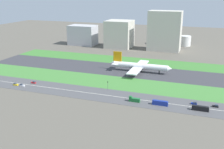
# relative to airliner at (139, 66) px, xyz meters

# --- Properties ---
(ground_plane) EXTENTS (800.00, 800.00, 0.00)m
(ground_plane) POSITION_rel_airliner_xyz_m (-28.47, -0.00, -6.23)
(ground_plane) COLOR #5B564C
(runway) EXTENTS (280.00, 46.00, 0.10)m
(runway) POSITION_rel_airliner_xyz_m (-28.47, -0.00, -6.18)
(runway) COLOR #38383D
(runway) RESTS_ON ground_plane
(grass_median_north) EXTENTS (280.00, 36.00, 0.10)m
(grass_median_north) POSITION_rel_airliner_xyz_m (-28.47, 41.00, -6.18)
(grass_median_north) COLOR #3D7A33
(grass_median_north) RESTS_ON ground_plane
(grass_median_south) EXTENTS (280.00, 36.00, 0.10)m
(grass_median_south) POSITION_rel_airliner_xyz_m (-28.47, -41.00, -6.18)
(grass_median_south) COLOR #427F38
(grass_median_south) RESTS_ON ground_plane
(highway) EXTENTS (280.00, 28.00, 0.10)m
(highway) POSITION_rel_airliner_xyz_m (-28.47, -73.00, -6.18)
(highway) COLOR #4C4C4F
(highway) RESTS_ON ground_plane
(highway_centerline) EXTENTS (266.00, 0.50, 0.01)m
(highway_centerline) POSITION_rel_airliner_xyz_m (-28.47, -73.00, -6.13)
(highway_centerline) COLOR silver
(highway_centerline) RESTS_ON highway
(airliner) EXTENTS (65.00, 56.00, 19.70)m
(airliner) POSITION_rel_airliner_xyz_m (0.00, 0.00, 0.00)
(airliner) COLOR white
(airliner) RESTS_ON runway
(truck_0) EXTENTS (8.40, 2.50, 4.00)m
(truck_0) POSITION_rel_airliner_xyz_m (16.31, -78.00, -4.56)
(truck_0) COLOR #19662D
(truck_0) RESTS_ON highway
(car_1) EXTENTS (4.40, 1.80, 2.00)m
(car_1) POSITION_rel_airliner_xyz_m (-80.79, -68.00, -5.31)
(car_1) COLOR #B2191E
(car_1) RESTS_ON highway
(car_4) EXTENTS (4.40, 1.80, 2.00)m
(car_4) POSITION_rel_airliner_xyz_m (74.37, -68.00, -5.31)
(car_4) COLOR black
(car_4) RESTS_ON highway
(car_0) EXTENTS (4.40, 1.80, 2.00)m
(car_0) POSITION_rel_airliner_xyz_m (-85.73, -78.00, -5.31)
(car_0) COLOR silver
(car_0) RESTS_ON highway
(car_3) EXTENTS (4.40, 1.80, 2.00)m
(car_3) POSITION_rel_airliner_xyz_m (-92.68, -78.00, -5.31)
(car_3) COLOR yellow
(car_3) RESTS_ON highway
(bus_1) EXTENTS (11.60, 2.50, 3.50)m
(bus_1) POSITION_rel_airliner_xyz_m (64.17, -78.00, -4.41)
(bus_1) COLOR black
(bus_1) RESTS_ON highway
(bus_0) EXTENTS (11.60, 2.50, 3.50)m
(bus_0) POSITION_rel_airliner_xyz_m (35.94, -78.00, -4.41)
(bus_0) COLOR navy
(bus_0) RESTS_ON highway
(car_2) EXTENTS (4.40, 1.80, 2.00)m
(car_2) POSITION_rel_airliner_xyz_m (59.52, -68.00, -5.31)
(car_2) COLOR navy
(car_2) RESTS_ON highway
(traffic_light) EXTENTS (0.36, 0.50, 7.20)m
(traffic_light) POSITION_rel_airliner_xyz_m (-11.83, -60.01, -1.94)
(traffic_light) COLOR #4C4C51
(traffic_light) RESTS_ON highway
(terminal_building) EXTENTS (41.04, 26.47, 30.01)m
(terminal_building) POSITION_rel_airliner_xyz_m (-118.47, 114.00, 8.77)
(terminal_building) COLOR #B2B2B7
(terminal_building) RESTS_ON ground_plane
(hangar_building) EXTENTS (36.82, 35.22, 39.42)m
(hangar_building) POSITION_rel_airliner_xyz_m (-58.94, 114.00, 13.48)
(hangar_building) COLOR beige
(hangar_building) RESTS_ON ground_plane
(office_tower) EXTENTS (44.43, 25.07, 54.78)m
(office_tower) POSITION_rel_airliner_xyz_m (7.00, 114.00, 21.16)
(office_tower) COLOR beige
(office_tower) RESTS_ON ground_plane
(fuel_tank_west) EXTENTS (25.02, 25.02, 13.52)m
(fuel_tank_west) POSITION_rel_airliner_xyz_m (-5.21, 159.00, 0.53)
(fuel_tank_west) COLOR silver
(fuel_tank_west) RESTS_ON ground_plane
(fuel_tank_centre) EXTENTS (16.70, 16.70, 15.21)m
(fuel_tank_centre) POSITION_rel_airliner_xyz_m (32.19, 159.00, 1.37)
(fuel_tank_centre) COLOR silver
(fuel_tank_centre) RESTS_ON ground_plane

